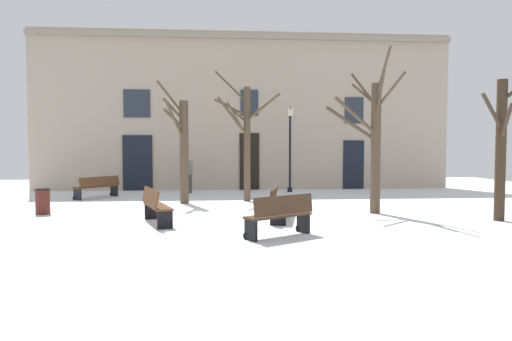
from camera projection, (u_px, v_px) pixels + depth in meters
ground_plane at (260, 215)px, 13.18m from camera, size 31.01×31.01×0.00m
building_facade at (245, 110)px, 21.18m from camera, size 19.38×0.60×7.29m
tree_right_of_center at (374, 140)px, 13.47m from camera, size 1.95×2.03×4.71m
tree_center at (501, 145)px, 12.07m from camera, size 1.60×2.25×3.88m
tree_foreground at (183, 148)px, 15.85m from camera, size 1.05×0.85×4.22m
tree_left_of_center at (246, 138)px, 16.50m from camera, size 2.28×1.66×4.79m
streetlamp at (290, 140)px, 19.96m from camera, size 0.30×0.30×3.77m
litter_bin at (43, 201)px, 13.35m from camera, size 0.43×0.43×0.75m
bench_far_corner at (97, 187)px, 17.60m from camera, size 1.48×1.76×0.84m
bench_near_lamp at (278, 203)px, 12.29m from camera, size 0.88×1.96×0.89m
bench_back_to_back_right at (155, 205)px, 11.65m from camera, size 1.01×1.83×0.92m
bench_by_litter_bin at (280, 215)px, 9.97m from camera, size 1.61×1.25×0.93m
person_crossing_plaza at (188, 172)px, 19.49m from camera, size 0.40×0.26×1.64m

